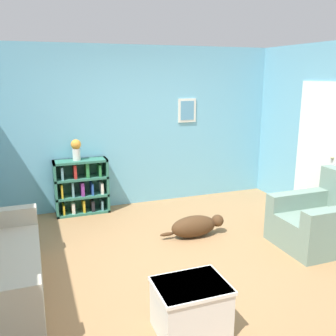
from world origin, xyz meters
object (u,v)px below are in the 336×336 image
Objects in this scene: bookshelf at (82,187)px; dog at (195,226)px; coffee_table at (191,306)px; vase at (76,149)px; recliner_chair at (323,221)px.

bookshelf reaches higher than dog.
coffee_table is 1.94m from dog.
bookshelf is at bearing 132.15° from dog.
bookshelf is 0.95× the size of dog.
recliner_chair is at bearing -38.21° from vase.
vase is at bearing 99.48° from coffee_table.
coffee_table is 3.33m from vase.
recliner_chair is 3.23× the size of vase.
dog is (1.31, -1.45, -0.27)m from bookshelf.
bookshelf is 1.42× the size of coffee_table.
bookshelf is 3.24m from coffee_table.
dog is at bearing -46.44° from vase.
coffee_table is at bearing -81.44° from bookshelf.
vase is (-2.81, 2.21, 0.73)m from recliner_chair.
recliner_chair is at bearing -38.93° from bookshelf.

